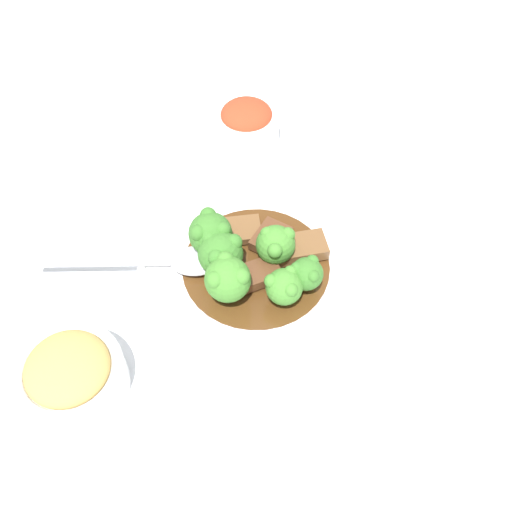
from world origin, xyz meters
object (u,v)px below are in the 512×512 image
object	(u,v)px
broccoli_floret_2	(228,279)
main_plate	(256,268)
broccoli_floret_4	(307,273)
beef_strip_3	(271,238)
beef_strip_2	(239,230)
broccoli_floret_5	(210,233)
beef_strip_0	(253,276)
side_bowl_kimchi	(247,124)
serving_spoon	(179,261)
beef_strip_1	(298,245)
broccoli_floret_3	(277,247)
sauce_dish	(449,300)
broccoli_floret_1	(284,286)
broccoli_floret_0	(220,253)
side_bowl_appetizer	(71,375)

from	to	relation	value
broccoli_floret_2	main_plate	bearing A→B (deg)	37.20
broccoli_floret_2	broccoli_floret_4	world-z (taller)	broccoli_floret_2
beef_strip_3	broccoli_floret_2	bearing A→B (deg)	-140.52
beef_strip_2	broccoli_floret_5	size ratio (longest dim) A/B	1.02
beef_strip_0	side_bowl_kimchi	distance (m)	0.26
serving_spoon	beef_strip_1	bearing A→B (deg)	-9.03
beef_strip_2	broccoli_floret_5	world-z (taller)	broccoli_floret_5
beef_strip_3	broccoli_floret_3	xyz separation A→B (m)	(-0.00, -0.03, 0.02)
broccoli_floret_4	beef_strip_0	bearing A→B (deg)	151.90
sauce_dish	broccoli_floret_4	bearing A→B (deg)	157.91
broccoli_floret_1	sauce_dish	bearing A→B (deg)	-16.89
serving_spoon	sauce_dish	xyz separation A→B (m)	(0.29, -0.14, -0.02)
broccoli_floret_1	broccoli_floret_2	xyz separation A→B (m)	(-0.06, 0.02, 0.01)
beef_strip_2	broccoli_floret_1	xyz separation A→B (m)	(0.02, -0.11, 0.02)
beef_strip_3	broccoli_floret_2	distance (m)	0.10
broccoli_floret_3	broccoli_floret_1	bearing A→B (deg)	-100.75
beef_strip_3	broccoli_floret_0	bearing A→B (deg)	-163.60
beef_strip_2	broccoli_floret_1	size ratio (longest dim) A/B	1.33
serving_spoon	sauce_dish	bearing A→B (deg)	-26.16
broccoli_floret_5	side_bowl_kimchi	size ratio (longest dim) A/B	0.64
broccoli_floret_5	sauce_dish	xyz separation A→B (m)	(0.25, -0.15, -0.05)
serving_spoon	side_bowl_appetizer	world-z (taller)	side_bowl_appetizer
broccoli_floret_2	side_bowl_appetizer	world-z (taller)	broccoli_floret_2
beef_strip_0	serving_spoon	world-z (taller)	same
main_plate	beef_strip_3	bearing A→B (deg)	42.82
main_plate	side_bowl_appetizer	xyz separation A→B (m)	(-0.23, -0.08, 0.02)
serving_spoon	sauce_dish	size ratio (longest dim) A/B	3.43
serving_spoon	side_bowl_kimchi	xyz separation A→B (m)	(0.15, 0.20, 0.01)
broccoli_floret_5	beef_strip_0	bearing A→B (deg)	-58.83
broccoli_floret_0	broccoli_floret_5	distance (m)	0.03
broccoli_floret_0	side_bowl_appetizer	bearing A→B (deg)	-155.14
broccoli_floret_2	broccoli_floret_0	bearing A→B (deg)	85.42
broccoli_floret_5	serving_spoon	bearing A→B (deg)	-170.21
side_bowl_appetizer	broccoli_floret_2	bearing A→B (deg)	14.54
beef_strip_3	broccoli_floret_3	bearing A→B (deg)	-97.08
side_bowl_appetizer	side_bowl_kimchi	bearing A→B (deg)	46.61
serving_spoon	side_bowl_appetizer	distance (m)	0.18
main_plate	beef_strip_1	size ratio (longest dim) A/B	4.21
broccoli_floret_2	broccoli_floret_4	size ratio (longest dim) A/B	1.32
broccoli_floret_0	sauce_dish	world-z (taller)	broccoli_floret_0
beef_strip_0	beef_strip_2	distance (m)	0.07
broccoli_floret_0	side_bowl_kimchi	bearing A→B (deg)	64.95
main_plate	broccoli_floret_2	distance (m)	0.07
broccoli_floret_3	broccoli_floret_2	bearing A→B (deg)	-156.78
beef_strip_1	beef_strip_3	bearing A→B (deg)	142.94
beef_strip_2	broccoli_floret_3	world-z (taller)	broccoli_floret_3
main_plate	sauce_dish	bearing A→B (deg)	-29.55
sauce_dish	broccoli_floret_1	bearing A→B (deg)	163.11
side_bowl_appetizer	broccoli_floret_1	bearing A→B (deg)	5.78
broccoli_floret_3	sauce_dish	world-z (taller)	broccoli_floret_3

